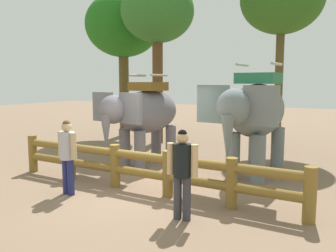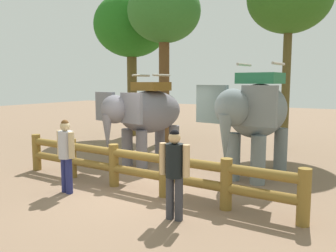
# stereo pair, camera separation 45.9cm
# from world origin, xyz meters

# --- Properties ---
(ground_plane) EXTENTS (60.00, 60.00, 0.00)m
(ground_plane) POSITION_xyz_m (0.00, 0.00, 0.00)
(ground_plane) COLOR #80654E
(log_fence) EXTENTS (7.68, 0.52, 1.05)m
(log_fence) POSITION_xyz_m (0.00, 0.05, 0.60)
(log_fence) COLOR olive
(log_fence) RESTS_ON ground
(elephant_near_left) EXTENTS (1.92, 3.32, 2.80)m
(elephant_near_left) POSITION_xyz_m (-1.42, 2.52, 1.57)
(elephant_near_left) COLOR slate
(elephant_near_left) RESTS_ON ground
(elephant_center) EXTENTS (2.04, 3.60, 3.07)m
(elephant_center) POSITION_xyz_m (1.98, 2.69, 1.72)
(elephant_center) COLOR slate
(elephant_center) RESTS_ON ground
(tourist_woman_in_black) EXTENTS (0.60, 0.39, 1.71)m
(tourist_woman_in_black) POSITION_xyz_m (-1.34, -0.90, 0.99)
(tourist_woman_in_black) COLOR navy
(tourist_woman_in_black) RESTS_ON ground
(tourist_man_in_blue) EXTENTS (0.60, 0.36, 1.70)m
(tourist_man_in_blue) POSITION_xyz_m (1.60, -1.02, 0.98)
(tourist_man_in_blue) COLOR #33343B
(tourist_man_in_blue) RESTS_ON ground
(tree_back_center) EXTENTS (3.48, 3.48, 6.67)m
(tree_back_center) POSITION_xyz_m (-5.35, 7.09, 5.12)
(tree_back_center) COLOR brown
(tree_back_center) RESTS_ON ground
(tree_deep_back) EXTENTS (2.98, 2.98, 6.67)m
(tree_deep_back) POSITION_xyz_m (-2.93, 6.06, 5.29)
(tree_deep_back) COLOR brown
(tree_deep_back) RESTS_ON ground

